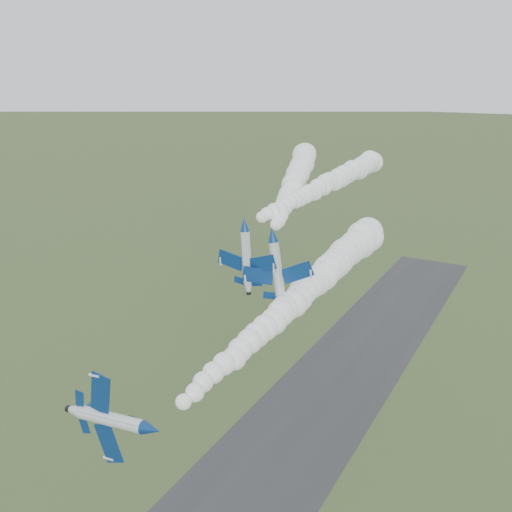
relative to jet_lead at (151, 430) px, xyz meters
The scene contains 7 objects.
runway 52.35m from the jet_lead, 98.68° to the left, with size 24.00×260.00×0.04m, color #303033.
jet_lead is the anchor object (origin of this frame).
smoke_trail_jet_lead 35.31m from the jet_lead, 89.15° to the left, with size 5.93×64.94×5.93m, color white, non-canonical shape.
jet_pair_left 34.37m from the jet_lead, 102.67° to the left, with size 9.74×11.75×2.93m.
smoke_trail_jet_pair_left 64.31m from the jet_lead, 96.18° to the left, with size 4.66×57.15×4.66m, color white, non-canonical shape.
jet_pair_right 33.78m from the jet_lead, 94.67° to the left, with size 10.34×12.02×3.20m.
smoke_trail_jet_pair_right 72.27m from the jet_lead, 103.59° to the left, with size 5.96×75.54×5.96m, color white, non-canonical shape.
Camera 1 is at (39.21, -48.16, 67.34)m, focal length 40.00 mm.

